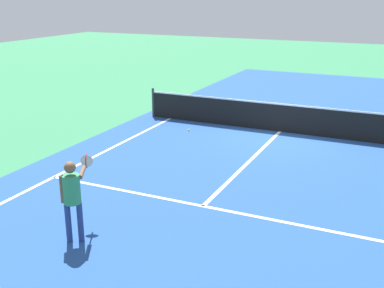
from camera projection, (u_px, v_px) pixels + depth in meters
name	position (u px, v px, depth m)	size (l,w,h in m)	color
ground_plane	(280.00, 132.00, 16.07)	(60.00, 60.00, 0.00)	#337F51
court_surface_inbounds	(280.00, 132.00, 16.07)	(10.62, 24.40, 0.00)	#234C93
line_sideline_left	(66.00, 171.00, 12.58)	(0.10, 11.89, 0.01)	white
line_service_near	(203.00, 206.00, 10.54)	(8.22, 0.10, 0.01)	white
line_center_service	(249.00, 161.00, 13.31)	(0.10, 6.40, 0.01)	white
net	(281.00, 117.00, 15.92)	(9.72, 0.09, 1.07)	#33383D
player_near	(72.00, 192.00, 8.82)	(0.58, 1.14, 1.59)	navy
tennis_ball_near_net	(189.00, 130.00, 16.15)	(0.07, 0.07, 0.07)	#CCE033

